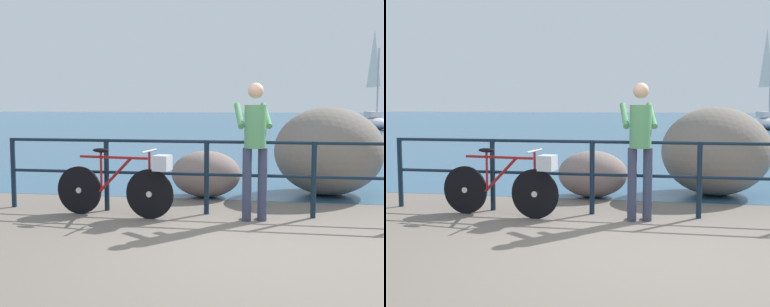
% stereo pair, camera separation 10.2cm
% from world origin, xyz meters
% --- Properties ---
extents(ground_plane, '(120.00, 120.00, 0.10)m').
position_xyz_m(ground_plane, '(0.00, 20.00, -0.05)').
color(ground_plane, '#6B6056').
extents(sea_surface, '(120.00, 90.00, 0.01)m').
position_xyz_m(sea_surface, '(0.00, 47.69, 0.00)').
color(sea_surface, '#2D5675').
rests_on(sea_surface, ground_plane).
extents(promenade_railing, '(7.23, 0.07, 1.02)m').
position_xyz_m(promenade_railing, '(0.00, 1.63, 0.64)').
color(promenade_railing, black).
rests_on(promenade_railing, ground_plane).
extents(bicycle, '(1.69, 0.48, 0.92)m').
position_xyz_m(bicycle, '(-1.78, 1.26, 0.46)').
color(bicycle, black).
rests_on(bicycle, ground_plane).
extents(person_at_railing, '(0.54, 0.67, 1.78)m').
position_xyz_m(person_at_railing, '(-0.05, 1.35, 0.99)').
color(person_at_railing, '#333851').
rests_on(person_at_railing, ground_plane).
extents(breakwater_boulder_main, '(1.79, 1.82, 1.47)m').
position_xyz_m(breakwater_boulder_main, '(1.07, 3.51, 0.73)').
color(breakwater_boulder_main, slate).
rests_on(breakwater_boulder_main, ground).
extents(breakwater_boulder_left, '(1.13, 0.90, 0.76)m').
position_xyz_m(breakwater_boulder_left, '(-0.91, 2.93, 0.38)').
color(breakwater_boulder_left, gray).
rests_on(breakwater_boulder_left, ground).
extents(sailboat, '(2.17, 4.57, 6.16)m').
position_xyz_m(sailboat, '(6.10, 27.57, 0.71)').
color(sailboat, white).
rests_on(sailboat, sea_surface).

